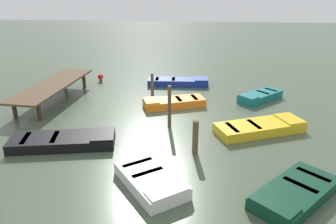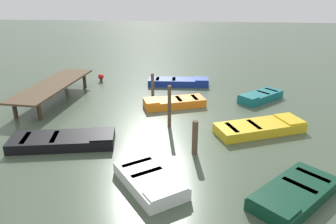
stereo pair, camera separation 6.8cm
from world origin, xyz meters
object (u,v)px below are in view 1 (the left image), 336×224
dock_segment (53,86)px  mooring_piling_near_right (169,107)px  rowboat_orange (174,102)px  mooring_piling_center (195,137)px  rowboat_black (64,141)px  rowboat_yellow (260,127)px  rowboat_dark_green (295,193)px  rowboat_blue (178,82)px  marker_buoy (100,77)px  mooring_piling_mid_right (152,85)px  rowboat_white (151,180)px  rowboat_teal (260,96)px

dock_segment → mooring_piling_near_right: bearing=-108.7°
rowboat_orange → mooring_piling_center: (-4.93, -1.14, 0.44)m
dock_segment → rowboat_black: dock_segment is taller
mooring_piling_near_right → rowboat_yellow: bearing=-92.7°
rowboat_dark_green → rowboat_blue: (11.28, 4.09, -0.00)m
dock_segment → marker_buoy: dock_segment is taller
mooring_piling_near_right → mooring_piling_mid_right: mooring_piling_near_right is taller
rowboat_orange → mooring_piling_near_right: 2.70m
mooring_piling_near_right → mooring_piling_mid_right: size_ratio=1.49×
rowboat_orange → rowboat_yellow: (-2.78, -3.93, -0.00)m
rowboat_dark_green → mooring_piling_mid_right: 10.66m
rowboat_orange → rowboat_blue: bearing=-110.1°
rowboat_yellow → rowboat_white: size_ratio=1.37×
rowboat_orange → mooring_piling_center: mooring_piling_center is taller
dock_segment → rowboat_dark_green: (-7.82, -10.65, -0.63)m
rowboat_yellow → rowboat_teal: size_ratio=1.52×
rowboat_orange → rowboat_white: 7.22m
dock_segment → rowboat_dark_green: dock_segment is taller
mooring_piling_near_right → mooring_piling_center: bearing=-153.7°
rowboat_black → marker_buoy: bearing=86.0°
rowboat_dark_green → mooring_piling_center: bearing=-88.0°
dock_segment → rowboat_white: size_ratio=2.22×
rowboat_dark_green → marker_buoy: 14.86m
marker_buoy → rowboat_yellow: bearing=-127.8°
rowboat_blue → marker_buoy: 5.09m
rowboat_black → rowboat_blue: bearing=54.0°
rowboat_dark_green → mooring_piling_near_right: 6.49m
rowboat_yellow → mooring_piling_center: 3.55m
rowboat_white → mooring_piling_near_right: (4.63, -0.21, 0.74)m
rowboat_teal → rowboat_white: same height
dock_segment → rowboat_orange: 6.55m
rowboat_teal → rowboat_blue: bearing=-71.3°
rowboat_teal → rowboat_blue: 5.17m
rowboat_dark_green → rowboat_blue: size_ratio=0.85×
rowboat_blue → mooring_piling_near_right: mooring_piling_near_right is taller
mooring_piling_mid_right → rowboat_orange: bearing=-140.8°
mooring_piling_center → rowboat_orange: bearing=13.1°
rowboat_blue → mooring_piling_center: mooring_piling_center is taller
rowboat_dark_green → rowboat_black: bearing=-65.7°
rowboat_blue → rowboat_white: same height
rowboat_black → marker_buoy: size_ratio=8.76×
mooring_piling_near_right → marker_buoy: mooring_piling_near_right is taller
dock_segment → mooring_piling_near_right: (-2.88, -6.50, 0.10)m
dock_segment → rowboat_orange: bearing=-87.3°
rowboat_teal → mooring_piling_mid_right: 5.97m
rowboat_dark_green → mooring_piling_center: size_ratio=2.43×
rowboat_teal → marker_buoy: 10.06m
rowboat_yellow → rowboat_blue: size_ratio=1.08×
dock_segment → rowboat_blue: bearing=-57.0°
dock_segment → rowboat_teal: dock_segment is taller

